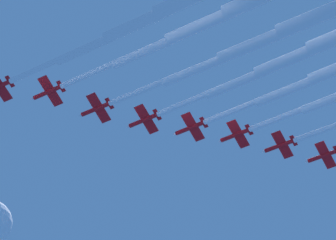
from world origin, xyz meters
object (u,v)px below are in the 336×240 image
at_px(jet_lead, 136,24).
at_px(jet_port_mid, 287,59).
at_px(jet_port_inner, 202,24).
at_px(jet_starboard_inner, 255,43).

xyz_separation_m(jet_lead, jet_port_mid, (3.92, -36.64, -0.83)).
xyz_separation_m(jet_port_inner, jet_starboard_inner, (1.53, -12.75, -2.30)).
distance_m(jet_port_inner, jet_port_mid, 22.16).
height_order(jet_lead, jet_port_mid, jet_lead).
bearing_deg(jet_starboard_inner, jet_lead, 91.19).
distance_m(jet_lead, jet_starboard_inner, 27.95).
height_order(jet_port_inner, jet_port_mid, jet_port_inner).
height_order(jet_port_inner, jet_starboard_inner, jet_port_inner).
height_order(jet_lead, jet_starboard_inner, jet_lead).
bearing_deg(jet_port_mid, jet_port_inner, 102.79).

